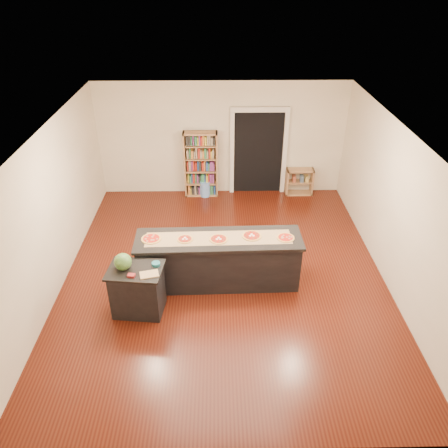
{
  "coord_description": "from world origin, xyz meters",
  "views": [
    {
      "loc": [
        -0.11,
        -6.63,
        5.17
      ],
      "look_at": [
        0.0,
        0.2,
        1.0
      ],
      "focal_mm": 35.0,
      "sensor_mm": 36.0,
      "label": 1
    }
  ],
  "objects_px": {
    "side_counter": "(138,290)",
    "bookshelf": "(201,165)",
    "watermelon": "(123,262)",
    "waste_bin": "(205,189)",
    "kitchen_island": "(219,261)",
    "low_shelf": "(299,182)"
  },
  "relations": [
    {
      "from": "side_counter",
      "to": "bookshelf",
      "type": "bearing_deg",
      "value": 83.8
    },
    {
      "from": "waste_bin",
      "to": "watermelon",
      "type": "bearing_deg",
      "value": -106.11
    },
    {
      "from": "low_shelf",
      "to": "watermelon",
      "type": "height_order",
      "value": "watermelon"
    },
    {
      "from": "kitchen_island",
      "to": "bookshelf",
      "type": "relative_size",
      "value": 1.78
    },
    {
      "from": "bookshelf",
      "to": "watermelon",
      "type": "xyz_separation_m",
      "value": [
        -1.12,
        -4.26,
        0.19
      ]
    },
    {
      "from": "kitchen_island",
      "to": "side_counter",
      "type": "relative_size",
      "value": 3.33
    },
    {
      "from": "side_counter",
      "to": "waste_bin",
      "type": "xyz_separation_m",
      "value": [
        1.03,
        4.21,
        -0.25
      ]
    },
    {
      "from": "kitchen_island",
      "to": "low_shelf",
      "type": "height_order",
      "value": "kitchen_island"
    },
    {
      "from": "kitchen_island",
      "to": "waste_bin",
      "type": "bearing_deg",
      "value": 93.93
    },
    {
      "from": "low_shelf",
      "to": "watermelon",
      "type": "xyz_separation_m",
      "value": [
        -3.6,
        -4.27,
        0.68
      ]
    },
    {
      "from": "side_counter",
      "to": "bookshelf",
      "type": "height_order",
      "value": "bookshelf"
    },
    {
      "from": "low_shelf",
      "to": "watermelon",
      "type": "bearing_deg",
      "value": -130.14
    },
    {
      "from": "low_shelf",
      "to": "waste_bin",
      "type": "relative_size",
      "value": 1.76
    },
    {
      "from": "side_counter",
      "to": "watermelon",
      "type": "height_order",
      "value": "watermelon"
    },
    {
      "from": "side_counter",
      "to": "bookshelf",
      "type": "relative_size",
      "value": 0.54
    },
    {
      "from": "side_counter",
      "to": "bookshelf",
      "type": "distance_m",
      "value": 4.39
    },
    {
      "from": "kitchen_island",
      "to": "watermelon",
      "type": "relative_size",
      "value": 10.35
    },
    {
      "from": "low_shelf",
      "to": "waste_bin",
      "type": "bearing_deg",
      "value": -178.37
    },
    {
      "from": "bookshelf",
      "to": "low_shelf",
      "type": "distance_m",
      "value": 2.52
    },
    {
      "from": "bookshelf",
      "to": "low_shelf",
      "type": "bearing_deg",
      "value": 0.05
    },
    {
      "from": "kitchen_island",
      "to": "side_counter",
      "type": "bearing_deg",
      "value": -152.85
    },
    {
      "from": "kitchen_island",
      "to": "bookshelf",
      "type": "height_order",
      "value": "bookshelf"
    }
  ]
}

